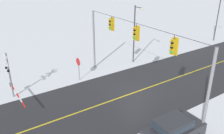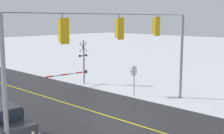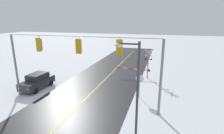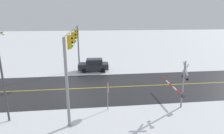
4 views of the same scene
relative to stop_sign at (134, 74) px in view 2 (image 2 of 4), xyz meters
name	(u,v)px [view 2 (image 2 of 4)]	position (x,y,z in m)	size (l,w,h in m)	color
ground_plane	(117,119)	(5.00, 2.91, -1.71)	(160.00, 160.00, 0.00)	white
signal_span	(117,48)	(5.02, 2.90, 2.58)	(14.20, 0.47, 6.22)	gray
stop_sign	(134,74)	(0.00, 0.00, 0.00)	(0.80, 0.09, 2.35)	gray
railroad_crossing	(80,63)	(0.16, -6.18, 0.24)	(4.68, 0.31, 4.00)	gray
parked_car_charcoal	(0,121)	(11.32, 0.90, -0.76)	(1.91, 4.24, 1.74)	#2D2D33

